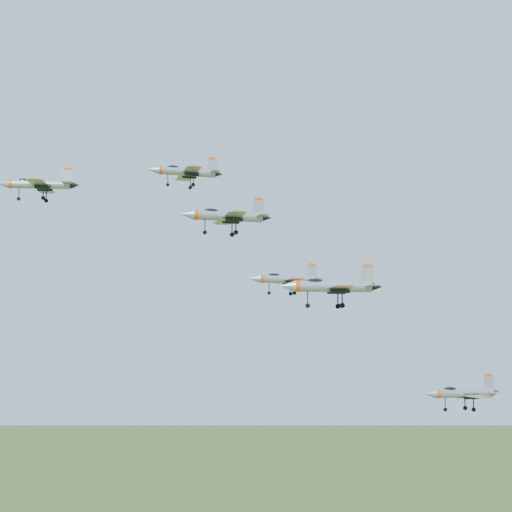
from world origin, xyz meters
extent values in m
cylinder|color=#959AA1|center=(-27.06, 9.13, 147.33)|extent=(8.96, 3.03, 1.28)
cone|color=#959AA1|center=(-32.29, 10.19, 147.33)|extent=(2.00, 1.61, 1.28)
cone|color=black|center=(-22.04, 8.11, 147.33)|extent=(1.57, 1.34, 1.09)
ellipsoid|color=black|center=(-29.19, 9.56, 147.81)|extent=(2.31, 1.34, 0.81)
cube|color=#959AA1|center=(-27.42, 6.38, 147.08)|extent=(3.09, 4.71, 0.14)
cube|color=#959AA1|center=(-26.32, 11.80, 147.08)|extent=(3.09, 4.71, 0.14)
cube|color=#959AA1|center=(-23.10, 8.32, 148.66)|extent=(1.47, 0.41, 2.07)
cube|color=#D7510F|center=(-23.10, 8.32, 149.74)|extent=(1.09, 0.35, 0.35)
cylinder|color=#959AA1|center=(-6.52, 1.33, 148.84)|extent=(8.33, 1.28, 1.20)
cone|color=#959AA1|center=(-11.52, 1.29, 148.84)|extent=(1.68, 1.22, 1.20)
cone|color=black|center=(-1.72, 1.38, 148.84)|extent=(1.30, 1.03, 1.02)
ellipsoid|color=black|center=(-8.56, 1.31, 149.29)|extent=(2.04, 0.88, 0.76)
cube|color=#959AA1|center=(-6.32, -1.25, 148.60)|extent=(2.16, 4.09, 0.13)
cube|color=#959AA1|center=(-6.36, 3.92, 148.60)|extent=(2.16, 4.09, 0.13)
cube|color=#959AA1|center=(-2.73, 1.37, 150.08)|extent=(1.39, 0.12, 1.94)
cube|color=#D7510F|center=(-2.73, 1.37, 151.10)|extent=(1.02, 0.14, 0.32)
cylinder|color=#959AA1|center=(-4.09, -13.60, 140.00)|extent=(8.78, 1.49, 1.26)
cone|color=#959AA1|center=(-9.34, -13.46, 140.00)|extent=(1.78, 1.31, 1.26)
cone|color=black|center=(0.97, -13.73, 140.00)|extent=(1.39, 1.11, 1.07)
ellipsoid|color=black|center=(-6.23, -13.54, 140.48)|extent=(2.16, 0.96, 0.80)
cube|color=#959AA1|center=(-3.96, -16.32, 139.76)|extent=(2.35, 4.34, 0.14)
cube|color=#959AA1|center=(-3.82, -10.88, 139.76)|extent=(2.35, 4.34, 0.14)
cube|color=#959AA1|center=(-0.10, -13.70, 141.32)|extent=(1.46, 0.15, 2.04)
cube|color=#D7510F|center=(-0.10, -13.70, 142.39)|extent=(1.07, 0.16, 0.34)
cylinder|color=#959AA1|center=(10.33, 5.48, 133.84)|extent=(8.91, 1.80, 1.28)
cone|color=#959AA1|center=(5.03, 5.79, 133.84)|extent=(1.84, 1.38, 1.28)
cone|color=black|center=(15.44, 5.18, 133.84)|extent=(1.44, 1.17, 1.09)
ellipsoid|color=black|center=(8.17, 5.60, 134.33)|extent=(2.21, 1.05, 0.81)
cube|color=#959AA1|center=(10.36, 2.72, 133.60)|extent=(2.51, 4.45, 0.14)
cube|color=#959AA1|center=(10.69, 8.22, 133.60)|extent=(2.51, 4.45, 0.14)
cube|color=#959AA1|center=(14.36, 5.24, 135.17)|extent=(1.48, 0.20, 2.07)
cube|color=#D7510F|center=(14.36, 5.24, 136.25)|extent=(1.09, 0.20, 0.34)
cylinder|color=#959AA1|center=(9.03, -15.94, 131.27)|extent=(9.88, 3.11, 1.41)
cone|color=#959AA1|center=(3.25, -14.90, 131.27)|extent=(2.18, 1.74, 1.41)
cone|color=black|center=(14.60, -16.93, 131.27)|extent=(1.71, 1.45, 1.20)
ellipsoid|color=black|center=(6.67, -15.51, 131.80)|extent=(2.53, 1.42, 0.90)
cube|color=#959AA1|center=(8.71, -18.97, 130.99)|extent=(3.30, 5.15, 0.15)
cube|color=#959AA1|center=(9.78, -12.98, 130.99)|extent=(3.30, 5.15, 0.15)
cube|color=#959AA1|center=(13.42, -16.72, 132.73)|extent=(1.63, 0.42, 2.28)
cube|color=#D7510F|center=(13.42, -16.72, 133.93)|extent=(1.20, 0.36, 0.38)
cylinder|color=#959AA1|center=(34.57, -4.59, 116.61)|extent=(9.50, 1.56, 1.37)
cone|color=#959AA1|center=(28.89, -4.47, 116.61)|extent=(1.92, 1.41, 1.37)
cone|color=black|center=(40.04, -4.70, 116.61)|extent=(1.50, 1.19, 1.16)
ellipsoid|color=black|center=(32.26, -4.54, 117.12)|extent=(2.34, 1.03, 0.87)
cube|color=#959AA1|center=(34.72, -7.54, 116.35)|extent=(2.52, 4.68, 0.15)
cube|color=#959AA1|center=(34.84, -1.65, 116.35)|extent=(2.52, 4.68, 0.15)
cube|color=#959AA1|center=(38.88, -4.68, 118.03)|extent=(1.58, 0.16, 2.21)
cube|color=#D7510F|center=(38.88, -4.68, 119.19)|extent=(1.16, 0.17, 0.37)
camera|label=1|loc=(-25.68, -99.07, 125.09)|focal=50.00mm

